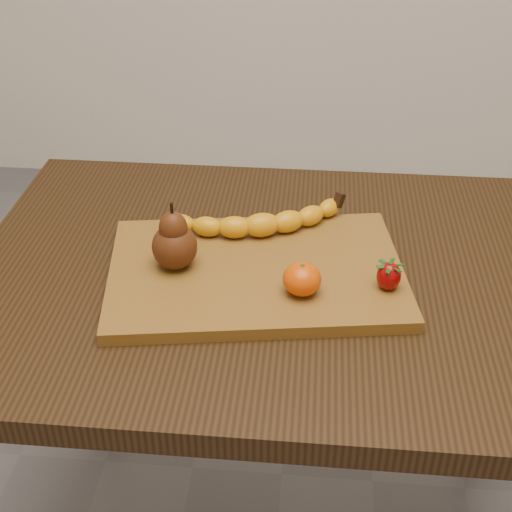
# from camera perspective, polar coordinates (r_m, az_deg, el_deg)

# --- Properties ---
(table) EXTENTS (1.00, 0.70, 0.76)m
(table) POSITION_cam_1_polar(r_m,az_deg,el_deg) (1.18, 2.08, -4.98)
(table) COLOR black
(table) RESTS_ON ground
(cutting_board) EXTENTS (0.49, 0.36, 0.02)m
(cutting_board) POSITION_cam_1_polar(r_m,az_deg,el_deg) (1.10, 0.00, -1.29)
(cutting_board) COLOR brown
(cutting_board) RESTS_ON table
(banana) EXTENTS (0.26, 0.14, 0.04)m
(banana) POSITION_cam_1_polar(r_m,az_deg,el_deg) (1.16, 0.46, 2.50)
(banana) COLOR orange
(banana) RESTS_ON cutting_board
(pear) EXTENTS (0.08, 0.08, 0.11)m
(pear) POSITION_cam_1_polar(r_m,az_deg,el_deg) (1.08, -6.59, 1.63)
(pear) COLOR #49210B
(pear) RESTS_ON cutting_board
(mandarin) EXTENTS (0.06, 0.06, 0.05)m
(mandarin) POSITION_cam_1_polar(r_m,az_deg,el_deg) (1.03, 3.70, -1.85)
(mandarin) COLOR #D54402
(mandarin) RESTS_ON cutting_board
(strawberry) EXTENTS (0.04, 0.04, 0.04)m
(strawberry) POSITION_cam_1_polar(r_m,az_deg,el_deg) (1.06, 10.58, -1.53)
(strawberry) COLOR #8A0305
(strawberry) RESTS_ON cutting_board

